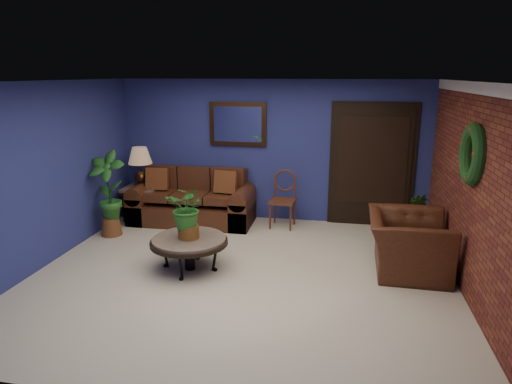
% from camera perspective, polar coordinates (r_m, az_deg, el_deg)
% --- Properties ---
extents(floor, '(5.50, 5.50, 0.00)m').
position_cam_1_polar(floor, '(6.15, -1.73, -10.32)').
color(floor, beige).
rests_on(floor, ground).
extents(wall_back, '(5.50, 0.04, 2.50)m').
position_cam_1_polar(wall_back, '(8.15, 1.94, 5.13)').
color(wall_back, navy).
rests_on(wall_back, ground).
extents(wall_left, '(0.04, 5.00, 2.50)m').
position_cam_1_polar(wall_left, '(6.86, -24.90, 1.96)').
color(wall_left, navy).
rests_on(wall_left, ground).
extents(wall_right_brick, '(0.04, 5.00, 2.50)m').
position_cam_1_polar(wall_right_brick, '(5.82, 25.67, -0.19)').
color(wall_right_brick, maroon).
rests_on(wall_right_brick, ground).
extents(ceiling, '(5.50, 5.00, 0.02)m').
position_cam_1_polar(ceiling, '(5.58, -1.93, 13.66)').
color(ceiling, white).
rests_on(ceiling, wall_back).
extents(crown_molding, '(0.03, 5.00, 0.14)m').
position_cam_1_polar(crown_molding, '(5.66, 26.70, 11.46)').
color(crown_molding, white).
rests_on(crown_molding, wall_right_brick).
extents(wall_mirror, '(1.02, 0.06, 0.77)m').
position_cam_1_polar(wall_mirror, '(8.16, -2.29, 8.47)').
color(wall_mirror, '#462813').
rests_on(wall_mirror, wall_back).
extents(closet_door, '(1.44, 0.06, 2.18)m').
position_cam_1_polar(closet_door, '(8.08, 14.27, 3.17)').
color(closet_door, black).
rests_on(closet_door, wall_back).
extents(wreath, '(0.16, 0.72, 0.72)m').
position_cam_1_polar(wreath, '(5.76, 25.46, 4.29)').
color(wreath, black).
rests_on(wreath, wall_right_brick).
extents(sofa, '(2.15, 0.93, 0.97)m').
position_cam_1_polar(sofa, '(8.26, -7.80, -1.50)').
color(sofa, '#4A2215').
rests_on(sofa, ground).
extents(coffee_table, '(1.05, 1.05, 0.45)m').
position_cam_1_polar(coffee_table, '(6.24, -8.36, -6.20)').
color(coffee_table, '#4D4944').
rests_on(coffee_table, ground).
extents(end_table, '(0.65, 0.65, 0.60)m').
position_cam_1_polar(end_table, '(8.54, -14.01, -0.30)').
color(end_table, '#4D4944').
rests_on(end_table, ground).
extents(table_lamp, '(0.42, 0.42, 0.70)m').
position_cam_1_polar(table_lamp, '(8.42, -14.26, 3.61)').
color(table_lamp, '#462813').
rests_on(table_lamp, end_table).
extents(side_chair, '(0.45, 0.45, 0.98)m').
position_cam_1_polar(side_chair, '(7.89, 3.47, -0.37)').
color(side_chair, '#522817').
rests_on(side_chair, ground).
extents(armchair, '(1.07, 1.22, 0.78)m').
position_cam_1_polar(armchair, '(6.46, 18.44, -6.14)').
color(armchair, '#4A2215').
rests_on(armchair, ground).
extents(coffee_plant, '(0.57, 0.50, 0.72)m').
position_cam_1_polar(coffee_plant, '(6.09, -8.52, -2.19)').
color(coffee_plant, brown).
rests_on(coffee_plant, coffee_table).
extents(floor_plant, '(0.40, 0.33, 0.84)m').
position_cam_1_polar(floor_plant, '(7.44, 18.98, -3.05)').
color(floor_plant, brown).
rests_on(floor_plant, ground).
extents(tall_plant, '(0.65, 0.48, 1.40)m').
position_cam_1_polar(tall_plant, '(7.74, -17.97, 0.15)').
color(tall_plant, brown).
rests_on(tall_plant, ground).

